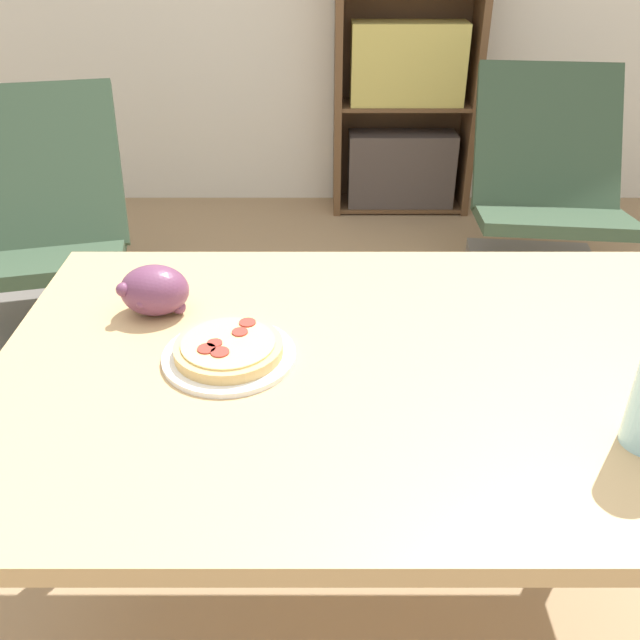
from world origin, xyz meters
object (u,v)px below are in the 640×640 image
(pizza_on_plate, at_px, (228,351))
(bookshelf, at_px, (407,59))
(lounge_chair_near, at_px, (48,264))
(lounge_chair_far, at_px, (541,222))
(grape_bunch, at_px, (155,291))

(pizza_on_plate, height_order, bookshelf, bookshelf)
(lounge_chair_near, distance_m, lounge_chair_far, 2.01)
(lounge_chair_far, bearing_deg, lounge_chair_near, -162.46)
(pizza_on_plate, bearing_deg, grape_bunch, 134.73)
(grape_bunch, bearing_deg, lounge_chair_far, 50.73)
(lounge_chair_near, relative_size, lounge_chair_far, 1.00)
(lounge_chair_near, xyz_separation_m, lounge_chair_far, (1.97, 0.39, 0.00))
(grape_bunch, height_order, lounge_chair_far, lounge_chair_far)
(pizza_on_plate, xyz_separation_m, bookshelf, (0.60, 2.59, 0.01))
(bookshelf, bearing_deg, lounge_chair_far, -60.13)
(pizza_on_plate, relative_size, lounge_chair_far, 0.27)
(grape_bunch, relative_size, bookshelf, 0.08)
(lounge_chair_near, bearing_deg, lounge_chair_far, -1.97)
(grape_bunch, relative_size, lounge_chair_far, 0.15)
(pizza_on_plate, xyz_separation_m, lounge_chair_far, (1.11, 1.70, -0.49))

